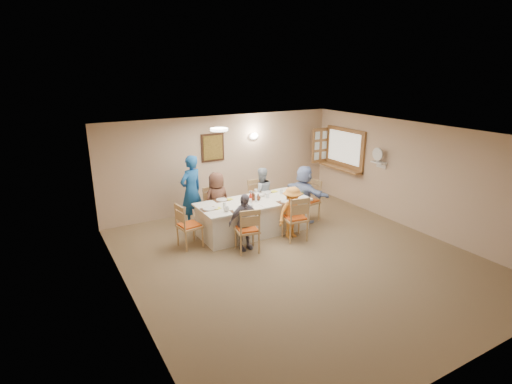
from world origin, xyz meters
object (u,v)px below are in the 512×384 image
serving_hatch (345,149)px  chair_back_left (215,207)px  chair_front_left (247,229)px  condiment_ketchup (251,197)px  diner_right_end (304,194)px  chair_front_right (295,217)px  desk_fan (379,157)px  diner_back_left (217,200)px  diner_back_right (261,193)px  chair_right_end (308,201)px  diner_front_left (244,222)px  chair_back_right (259,199)px  caregiver (191,191)px  diner_front_right (292,213)px  chair_left_end (190,225)px  dining_table (253,217)px

serving_hatch → chair_back_left: serving_hatch is taller
chair_front_left → condiment_ketchup: 1.03m
diner_right_end → chair_front_right: bearing=122.5°
desk_fan → diner_back_left: 4.13m
desk_fan → chair_front_left: (-3.84, -0.22, -1.06)m
chair_front_right → diner_back_right: diner_back_right is taller
chair_right_end → diner_front_left: (-2.15, -0.68, 0.09)m
chair_back_left → diner_back_right: bearing=-13.3°
chair_back_left → diner_back_left: (0.00, -0.12, 0.20)m
chair_back_right → diner_right_end: bearing=-41.7°
diner_back_left → chair_front_left: bearing=81.1°
chair_back_right → diner_front_left: (-1.20, -1.48, 0.13)m
chair_back_right → diner_right_end: size_ratio=0.67×
caregiver → diner_right_end: bearing=133.6°
desk_fan → condiment_ketchup: size_ratio=1.40×
chair_right_end → diner_back_right: size_ratio=0.78×
chair_front_left → diner_front_right: (1.20, 0.12, 0.10)m
diner_front_left → chair_front_right: bearing=-7.1°
desk_fan → diner_back_right: size_ratio=0.23×
chair_front_left → diner_back_right: size_ratio=0.74×
desk_fan → chair_left_end: (-4.79, 0.58, -1.06)m
chair_back_left → diner_right_end: (2.02, -0.80, 0.23)m
desk_fan → dining_table: (-3.24, 0.58, -1.17)m
chair_back_right → chair_front_right: size_ratio=0.93×
chair_right_end → caregiver: caregiver is taller
diner_back_left → chair_right_end: bearing=153.5°
chair_front_right → diner_right_end: bearing=-126.7°
diner_front_right → condiment_ketchup: (-0.68, 0.68, 0.28)m
serving_hatch → chair_back_right: (-2.75, 0.03, -1.02)m
desk_fan → diner_front_right: size_ratio=0.25×
diner_back_right → chair_front_right: bearing=100.1°
chair_front_right → diner_back_left: size_ratio=0.76×
diner_front_right → diner_front_left: bearing=171.4°
serving_hatch → diner_front_left: 4.30m
chair_back_left → diner_back_left: 0.23m
dining_table → chair_left_end: chair_left_end is taller
diner_back_left → diner_back_right: diner_back_left is taller
desk_fan → diner_front_left: bearing=-178.5°
diner_front_right → diner_right_end: bearing=31.0°
chair_front_right → diner_right_end: (0.82, 0.80, 0.19)m
chair_back_left → chair_left_end: (-0.95, -0.80, 0.01)m
dining_table → serving_hatch: bearing=12.9°
dining_table → condiment_ketchup: 0.49m
chair_front_left → diner_front_left: size_ratio=0.81×
diner_back_left → condiment_ketchup: (0.52, -0.68, 0.19)m
chair_left_end → chair_front_right: bearing=-118.1°
diner_back_right → dining_table: bearing=58.7°
dining_table → caregiver: 1.63m
chair_front_left → chair_right_end: chair_right_end is taller
diner_right_end → diner_front_left: bearing=96.8°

